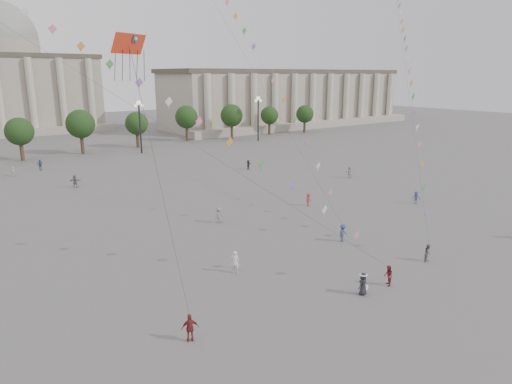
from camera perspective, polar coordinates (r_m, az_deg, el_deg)
ground at (r=32.50m, az=11.12°, el=-14.68°), size 360.00×360.00×0.00m
hall_east at (r=148.45m, az=4.10°, el=11.64°), size 84.00×26.22×17.20m
hall_central at (r=149.50m, az=-29.02°, el=12.16°), size 48.30×34.30×35.50m
tree_row at (r=99.61m, az=-24.13°, el=7.30°), size 137.12×5.12×8.00m
lamp_post_mid_east at (r=96.28m, az=-14.36°, el=9.07°), size 2.00×0.90×10.65m
lamp_post_far_east at (r=111.16m, az=0.27°, el=10.18°), size 2.00×0.90×10.65m
person_crowd_0 at (r=85.09m, az=-25.38°, el=3.08°), size 1.17×0.75×1.86m
person_crowd_4 at (r=82.16m, az=-28.05°, el=2.31°), size 1.07×1.49×1.55m
person_crowd_6 at (r=49.68m, az=-4.67°, el=-2.91°), size 1.28×0.96×1.77m
person_crowd_7 at (r=72.73m, az=11.60°, el=2.45°), size 1.74×0.80×1.80m
person_crowd_8 at (r=56.30m, az=6.59°, el=-0.96°), size 1.17×0.91×1.59m
person_crowd_9 at (r=77.70m, az=-0.97°, el=3.44°), size 1.47×1.33×1.63m
person_crowd_12 at (r=70.10m, az=-21.68°, el=1.27°), size 1.70×1.39×1.82m
person_crowd_13 at (r=37.45m, az=-2.64°, el=-8.72°), size 0.82×0.78×1.89m
person_crowd_14 at (r=60.28m, az=19.37°, el=-0.66°), size 1.11×1.17×1.59m
tourist_0 at (r=28.91m, az=-8.23°, el=-16.46°), size 1.13×0.79×1.79m
kite_flyer_0 at (r=36.73m, az=16.20°, el=-10.02°), size 0.99×1.00×1.63m
kite_flyer_1 at (r=44.90m, az=10.80°, el=-5.05°), size 1.25×0.89×1.75m
kite_flyer_2 at (r=42.35m, az=20.71°, el=-7.12°), size 0.90×0.79×1.55m
hat_person at (r=34.86m, az=13.24°, el=-11.05°), size 0.90×0.65×1.70m
dragon_kite at (r=25.86m, az=-15.46°, el=15.64°), size 2.20×1.70×16.27m
kite_train_east at (r=68.76m, az=17.83°, el=18.73°), size 40.19×37.60×67.07m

